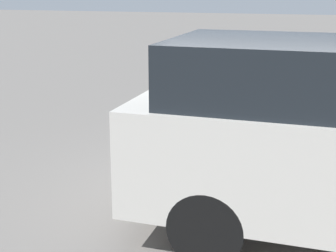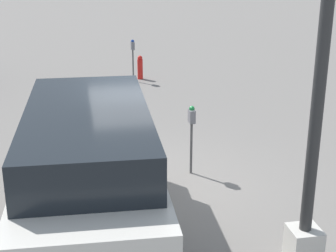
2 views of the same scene
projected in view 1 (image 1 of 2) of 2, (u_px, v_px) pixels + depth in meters
The scene contains 2 objects.
ground_plane at pixel (234, 182), 7.02m from camera, with size 80.00×80.00×0.00m, color slate.
parking_meter_near at pixel (205, 95), 7.53m from camera, with size 0.20×0.12×1.41m.
Camera 1 is at (0.92, -6.55, 2.63)m, focal length 55.00 mm.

